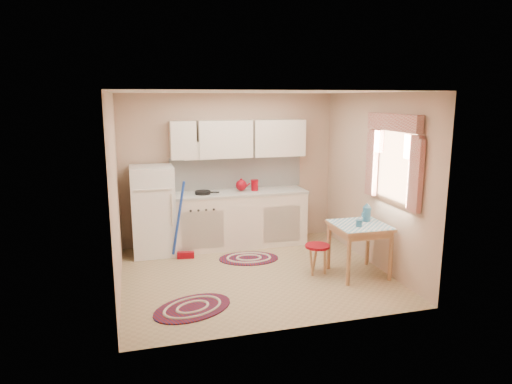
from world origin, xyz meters
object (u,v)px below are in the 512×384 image
fridge (153,211)px  base_cabinets (238,220)px  stool (317,259)px  table (359,250)px

fridge → base_cabinets: 1.39m
fridge → stool: fridge is taller
fridge → table: (2.69, -1.65, -0.34)m
fridge → base_cabinets: bearing=2.1°
base_cabinets → stool: (0.79, -1.52, -0.23)m
fridge → base_cabinets: size_ratio=0.62×
fridge → table: size_ratio=1.94×
base_cabinets → table: size_ratio=3.12×
table → stool: table is taller
base_cabinets → table: bearing=-51.9°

